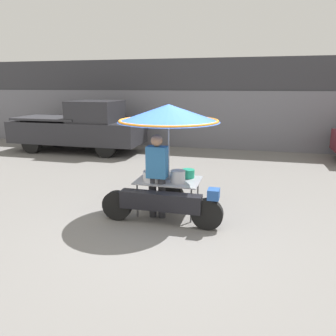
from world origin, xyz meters
The scene contains 5 objects.
ground_plane centered at (0.00, 0.00, 0.00)m, with size 36.00×36.00×0.00m, color slate.
shopfront_building centered at (0.00, 8.84, 1.74)m, with size 28.00×2.06×3.50m.
vendor_motorcycle_cart centered at (-0.12, 0.70, 1.67)m, with size 2.27×1.93×2.15m.
vendor_person centered at (-0.28, 0.49, 0.90)m, with size 0.38×0.22×1.61m.
pickup_truck centered at (-4.92, 5.96, 0.93)m, with size 5.00×1.84×1.93m.
Camera 1 is at (1.42, -5.21, 2.49)m, focal length 35.00 mm.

